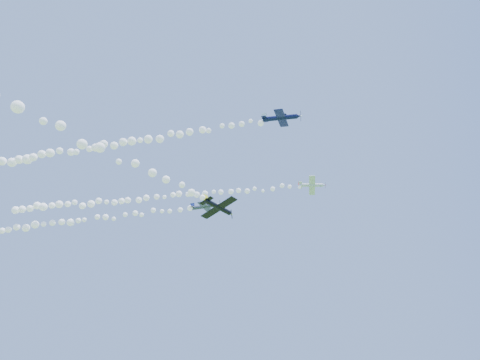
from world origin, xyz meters
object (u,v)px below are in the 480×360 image
(plane_white, at_px, (312,185))
(plane_navy, at_px, (281,118))
(plane_grey, at_px, (205,206))
(plane_black, at_px, (219,207))

(plane_white, height_order, plane_navy, plane_navy)
(plane_navy, height_order, plane_grey, plane_navy)
(plane_grey, xyz_separation_m, plane_black, (12.08, -21.84, -12.92))
(plane_white, relative_size, plane_black, 0.98)
(plane_black, bearing_deg, plane_white, -0.62)
(plane_navy, bearing_deg, plane_grey, 135.44)
(plane_white, xyz_separation_m, plane_grey, (-24.01, -5.95, -4.53))
(plane_white, xyz_separation_m, plane_navy, (-1.30, -24.81, 0.72))
(plane_grey, height_order, plane_black, plane_grey)
(plane_white, height_order, plane_black, plane_white)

